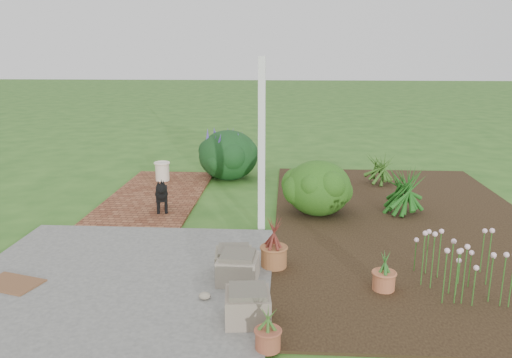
# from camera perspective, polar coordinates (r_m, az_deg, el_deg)

# --- Properties ---
(ground) EXTENTS (80.00, 80.00, 0.00)m
(ground) POSITION_cam_1_polar(r_m,az_deg,el_deg) (7.33, -1.77, -6.06)
(ground) COLOR #2B5D1D
(ground) RESTS_ON ground
(concrete_patio) EXTENTS (3.50, 3.50, 0.04)m
(concrete_patio) POSITION_cam_1_polar(r_m,az_deg,el_deg) (6.00, -15.62, -11.23)
(concrete_patio) COLOR #5B5B58
(concrete_patio) RESTS_ON ground
(brick_path) EXTENTS (1.60, 3.50, 0.04)m
(brick_path) POSITION_cam_1_polar(r_m,az_deg,el_deg) (9.26, -11.28, -1.82)
(brick_path) COLOR brown
(brick_path) RESTS_ON ground
(garden_bed) EXTENTS (4.00, 7.00, 0.03)m
(garden_bed) POSITION_cam_1_polar(r_m,az_deg,el_deg) (7.98, 16.83, -4.85)
(garden_bed) COLOR black
(garden_bed) RESTS_ON ground
(veranda_post) EXTENTS (0.10, 0.10, 2.50)m
(veranda_post) POSITION_cam_1_polar(r_m,az_deg,el_deg) (7.07, 0.66, 3.71)
(veranda_post) COLOR white
(veranda_post) RESTS_ON ground
(stone_trough_near) EXTENTS (0.47, 0.47, 0.29)m
(stone_trough_near) POSITION_cam_1_polar(r_m,az_deg,el_deg) (4.93, -0.95, -14.41)
(stone_trough_near) COLOR #726554
(stone_trough_near) RESTS_ON concrete_patio
(stone_trough_mid) EXTENTS (0.46, 0.46, 0.29)m
(stone_trough_mid) POSITION_cam_1_polar(r_m,az_deg,el_deg) (5.69, -2.07, -10.26)
(stone_trough_mid) COLOR gray
(stone_trough_mid) RESTS_ON concrete_patio
(stone_trough_far) EXTENTS (0.46, 0.46, 0.28)m
(stone_trough_far) POSITION_cam_1_polar(r_m,az_deg,el_deg) (5.86, -2.55, -9.57)
(stone_trough_far) COLOR #76735B
(stone_trough_far) RESTS_ON concrete_patio
(coir_doormat) EXTENTS (0.72, 0.56, 0.02)m
(coir_doormat) POSITION_cam_1_polar(r_m,az_deg,el_deg) (6.30, -26.13, -10.67)
(coir_doormat) COLOR brown
(coir_doormat) RESTS_ON concrete_patio
(black_dog) EXTENTS (0.27, 0.59, 0.52)m
(black_dog) POSITION_cam_1_polar(r_m,az_deg,el_deg) (8.15, -10.73, -1.63)
(black_dog) COLOR black
(black_dog) RESTS_ON brick_path
(cream_ceramic_urn) EXTENTS (0.30, 0.30, 0.37)m
(cream_ceramic_urn) POSITION_cam_1_polar(r_m,az_deg,el_deg) (10.17, -10.66, 0.85)
(cream_ceramic_urn) COLOR beige
(cream_ceramic_urn) RESTS_ON brick_path
(evergreen_shrub) EXTENTS (1.13, 1.13, 0.89)m
(evergreen_shrub) POSITION_cam_1_polar(r_m,az_deg,el_deg) (8.01, 7.14, -0.84)
(evergreen_shrub) COLOR #0B3A0D
(evergreen_shrub) RESTS_ON garden_bed
(agapanthus_clump_back) EXTENTS (1.18, 1.18, 0.87)m
(agapanthus_clump_back) POSITION_cam_1_polar(r_m,az_deg,el_deg) (8.29, 16.55, -0.86)
(agapanthus_clump_back) COLOR #0B3810
(agapanthus_clump_back) RESTS_ON garden_bed
(agapanthus_clump_front) EXTENTS (0.87, 0.87, 0.72)m
(agapanthus_clump_front) POSITION_cam_1_polar(r_m,az_deg,el_deg) (10.04, 13.97, 1.46)
(agapanthus_clump_front) COLOR #174111
(agapanthus_clump_front) RESTS_ON garden_bed
(pink_flower_patch) EXTENTS (1.27, 1.27, 0.64)m
(pink_flower_patch) POSITION_cam_1_polar(r_m,az_deg,el_deg) (5.92, 22.55, -8.68)
(pink_flower_patch) COLOR #113D0F
(pink_flower_patch) RESTS_ON garden_bed
(terracotta_pot_bronze) EXTENTS (0.32, 0.32, 0.25)m
(terracotta_pot_bronze) POSITION_cam_1_polar(r_m,az_deg,el_deg) (6.09, 2.04, -8.85)
(terracotta_pot_bronze) COLOR #955A32
(terracotta_pot_bronze) RESTS_ON garden_bed
(terracotta_pot_small_left) EXTENTS (0.27, 0.27, 0.20)m
(terracotta_pot_small_left) POSITION_cam_1_polar(r_m,az_deg,el_deg) (5.73, 14.40, -11.19)
(terracotta_pot_small_left) COLOR #B2613C
(terracotta_pot_small_left) RESTS_ON garden_bed
(terracotta_pot_small_right) EXTENTS (0.29, 0.29, 0.19)m
(terracotta_pot_small_right) POSITION_cam_1_polar(r_m,az_deg,el_deg) (4.56, 1.37, -17.86)
(terracotta_pot_small_right) COLOR brown
(terracotta_pot_small_right) RESTS_ON garden_bed
(purple_flowering_bush) EXTENTS (1.51, 1.51, 1.03)m
(purple_flowering_bush) POSITION_cam_1_polar(r_m,az_deg,el_deg) (10.29, -3.18, 2.90)
(purple_flowering_bush) COLOR black
(purple_flowering_bush) RESTS_ON ground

